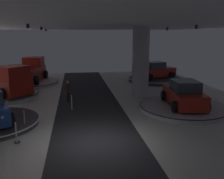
% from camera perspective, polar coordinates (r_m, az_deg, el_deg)
% --- Properties ---
extents(ground, '(24.00, 44.00, 0.06)m').
position_cam_1_polar(ground, '(11.88, -3.43, -12.03)').
color(ground, silver).
extents(ceiling_with_spotlights, '(24.00, 44.00, 0.39)m').
position_cam_1_polar(ceiling_with_spotlights, '(10.84, -3.82, 15.88)').
color(ceiling_with_spotlights, silver).
extents(column_right, '(1.32, 1.32, 5.50)m').
position_cam_1_polar(column_right, '(19.86, 6.58, 6.17)').
color(column_right, '#ADADB2').
rests_on(column_right, ground).
extents(display_platform_mid_right, '(5.71, 5.71, 0.32)m').
position_cam_1_polar(display_platform_mid_right, '(17.13, 15.93, -4.02)').
color(display_platform_mid_right, '#B7B7BC').
rests_on(display_platform_mid_right, ground).
extents(display_car_mid_right, '(2.60, 4.38, 1.71)m').
position_cam_1_polar(display_car_mid_right, '(16.87, 16.15, -1.09)').
color(display_car_mid_right, maroon).
rests_on(display_car_mid_right, display_platform_mid_right).
extents(display_platform_deep_right, '(5.81, 5.81, 0.38)m').
position_cam_1_polar(display_platform_deep_right, '(27.09, 9.85, 2.31)').
color(display_platform_deep_right, '#333338').
rests_on(display_platform_deep_right, ground).
extents(display_car_deep_right, '(4.56, 3.25, 1.71)m').
position_cam_1_polar(display_car_deep_right, '(26.93, 9.87, 4.27)').
color(display_car_deep_right, maroon).
rests_on(display_car_deep_right, display_platform_deep_right).
extents(display_platform_deep_left, '(5.68, 5.68, 0.28)m').
position_cam_1_polar(display_platform_deep_left, '(26.53, -18.28, 1.54)').
color(display_platform_deep_left, '#B7B7BC').
rests_on(display_platform_deep_left, ground).
extents(pickup_truck_deep_left, '(3.20, 5.53, 2.30)m').
position_cam_1_polar(pickup_truck_deep_left, '(26.66, -18.24, 3.90)').
color(pickup_truck_deep_left, maroon).
rests_on(pickup_truck_deep_left, display_platform_deep_left).
extents(display_platform_far_left, '(5.68, 5.68, 0.33)m').
position_cam_1_polar(display_platform_far_left, '(21.68, -23.87, -1.18)').
color(display_platform_far_left, '#B7B7BC').
rests_on(display_platform_far_left, ground).
extents(pickup_truck_far_left, '(5.33, 5.13, 2.30)m').
position_cam_1_polar(pickup_truck_far_left, '(21.20, -23.66, 1.55)').
color(pickup_truck_far_left, maroon).
rests_on(pickup_truck_far_left, display_platform_far_left).
extents(visitor_walking_near, '(0.32, 0.32, 1.59)m').
position_cam_1_polar(visitor_walking_near, '(18.70, -10.07, -0.06)').
color(visitor_walking_near, black).
rests_on(visitor_walking_near, ground).
extents(stanchion_a, '(0.28, 0.28, 1.01)m').
position_cam_1_polar(stanchion_a, '(14.11, -19.40, -6.99)').
color(stanchion_a, '#333338').
rests_on(stanchion_a, ground).
extents(stanchion_b, '(0.28, 0.28, 1.01)m').
position_cam_1_polar(stanchion_b, '(16.75, -9.21, -3.38)').
color(stanchion_b, '#333338').
rests_on(stanchion_b, ground).
extents(stanchion_c, '(0.28, 0.28, 1.01)m').
position_cam_1_polar(stanchion_c, '(12.43, -21.07, -9.78)').
color(stanchion_c, '#333338').
rests_on(stanchion_c, ground).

